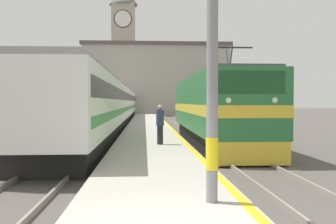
{
  "coord_description": "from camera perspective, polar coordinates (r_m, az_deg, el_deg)",
  "views": [
    {
      "loc": [
        -0.31,
        -5.0,
        2.27
      ],
      "look_at": [
        1.66,
        27.74,
        1.42
      ],
      "focal_mm": 42.0,
      "sensor_mm": 36.0,
      "label": 1
    }
  ],
  "objects": [
    {
      "name": "rail_track_far",
      "position": [
        30.23,
        -8.97,
        -2.77
      ],
      "size": [
        2.83,
        140.0,
        0.16
      ],
      "color": "#514C47",
      "rests_on": "ground"
    },
    {
      "name": "person_on_platform",
      "position": [
        17.11,
        -1.16,
        -1.69
      ],
      "size": [
        0.34,
        0.34,
        1.72
      ],
      "color": "#23232D",
      "rests_on": "platform"
    },
    {
      "name": "clock_tower",
      "position": [
        72.89,
        -6.46,
        9.62
      ],
      "size": [
        5.14,
        5.14,
        23.52
      ],
      "color": "#ADA393",
      "rests_on": "ground"
    },
    {
      "name": "rail_track_near",
      "position": [
        30.31,
        3.47,
        -2.75
      ],
      "size": [
        2.83,
        140.0,
        0.16
      ],
      "color": "#514C47",
      "rests_on": "ground"
    },
    {
      "name": "ground_plane",
      "position": [
        35.08,
        -2.93,
        -2.22
      ],
      "size": [
        200.0,
        200.0,
        0.0
      ],
      "primitive_type": "plane",
      "color": "#514C47"
    },
    {
      "name": "passenger_train",
      "position": [
        37.67,
        -7.88,
        1.07
      ],
      "size": [
        2.92,
        54.55,
        3.7
      ],
      "color": "black",
      "rests_on": "ground"
    },
    {
      "name": "locomotive_train",
      "position": [
        20.61,
        6.73,
        0.38
      ],
      "size": [
        2.92,
        14.5,
        4.63
      ],
      "color": "black",
      "rests_on": "ground"
    },
    {
      "name": "station_building",
      "position": [
        65.87,
        -1.73,
        4.62
      ],
      "size": [
        23.78,
        9.66,
        11.69
      ],
      "color": "#A8A399",
      "rests_on": "ground"
    },
    {
      "name": "platform",
      "position": [
        30.08,
        -2.84,
        -2.45
      ],
      "size": [
        3.36,
        140.0,
        0.41
      ],
      "color": "#ADA89E",
      "rests_on": "ground"
    }
  ]
}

